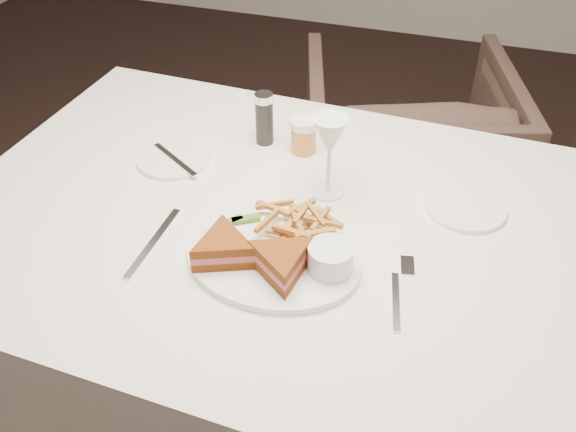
# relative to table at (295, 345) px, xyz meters

# --- Properties ---
(ground) EXTENTS (5.00, 5.00, 0.00)m
(ground) POSITION_rel_table_xyz_m (-0.25, 0.25, -0.38)
(ground) COLOR black
(ground) RESTS_ON ground
(table) EXTENTS (1.43, 0.98, 0.75)m
(table) POSITION_rel_table_xyz_m (0.00, 0.00, 0.00)
(table) COLOR silver
(table) RESTS_ON ground
(chair_far) EXTENTS (0.83, 0.80, 0.69)m
(chair_far) POSITION_rel_table_xyz_m (0.09, 0.98, -0.03)
(chair_far) COLOR #433029
(chair_far) RESTS_ON ground
(table_setting) EXTENTS (0.79, 0.59, 0.18)m
(table_setting) POSITION_rel_table_xyz_m (-0.01, -0.04, 0.41)
(table_setting) COLOR white
(table_setting) RESTS_ON table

